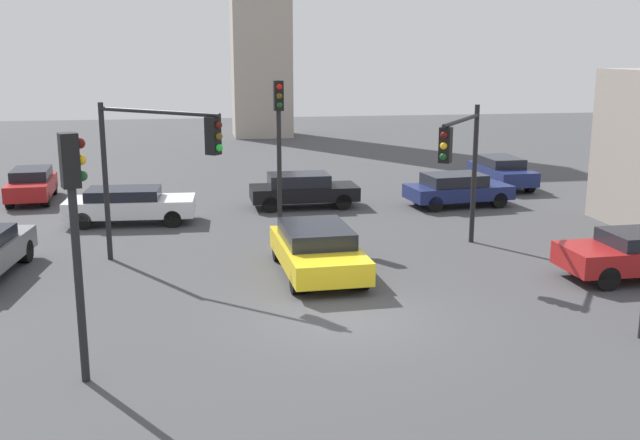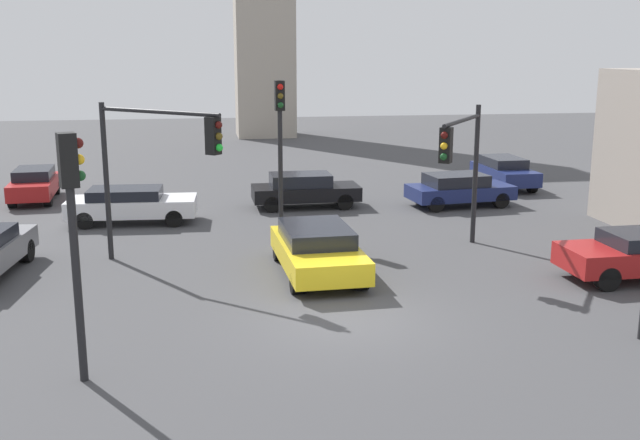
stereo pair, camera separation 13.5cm
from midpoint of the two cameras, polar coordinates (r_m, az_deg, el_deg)
The scene contains 11 objects.
ground_plane at distance 17.89m, azimuth 1.76°, elevation -7.56°, with size 109.91×109.91×0.00m, color #424244.
traffic_light_1 at distance 22.87m, azimuth 10.57°, elevation 5.08°, with size 2.37×3.35×4.56m.
traffic_light_2 at distance 25.37m, azimuth -3.33°, elevation 7.03°, with size 0.33×0.46×5.27m.
traffic_light_3 at distance 21.44m, azimuth -12.57°, elevation 5.24°, with size 3.50×3.12×4.77m.
traffic_light_4 at distance 14.38m, azimuth -18.60°, elevation 0.65°, with size 0.49×0.41×4.81m.
car_0 at distance 30.18m, azimuth -1.48°, elevation 2.36°, with size 4.34×1.86×1.39m.
car_1 at distance 30.94m, azimuth 10.36°, elevation 2.37°, with size 4.38×2.36×1.34m.
car_3 at distance 28.26m, azimuth -14.59°, elevation 1.18°, with size 4.74×2.14×1.31m.
car_4 at distance 21.16m, azimuth -0.40°, elevation -2.24°, with size 2.25×4.81×1.37m.
car_6 at distance 33.77m, azimuth -21.39°, elevation 2.58°, with size 1.91×4.09×1.37m.
car_7 at distance 35.75m, azimuth 13.66°, elevation 3.67°, with size 1.80×4.32×1.40m.
Camera 1 is at (-3.40, -16.42, 6.25)m, focal length 41.65 mm.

